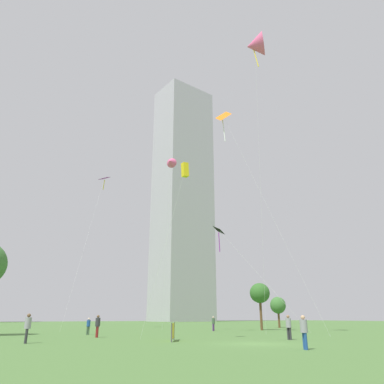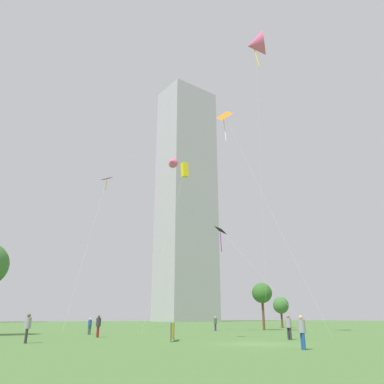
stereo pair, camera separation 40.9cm
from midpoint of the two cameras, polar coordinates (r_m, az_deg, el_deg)
ground at (r=25.70m, az=9.37°, el=-22.20°), size 280.00×280.00×0.00m
person_standing_0 at (r=39.54m, az=-16.06°, el=-19.18°), size 0.34×0.34×1.55m
person_standing_1 at (r=48.62m, az=3.07°, el=-19.53°), size 0.38×0.38×1.72m
person_standing_2 at (r=34.06m, az=-14.76°, el=-19.22°), size 0.40×0.40×1.80m
person_standing_3 at (r=27.96m, az=-24.52°, el=-18.36°), size 0.41×0.41×1.85m
person_standing_5 at (r=21.63m, az=16.40°, el=-19.76°), size 0.38×0.38×1.72m
person_standing_6 at (r=30.58m, az=14.34°, el=-19.38°), size 0.40×0.40×1.78m
kite_flying_0 at (r=46.96m, az=4.08°, el=-6.34°), size 6.74×8.82×12.53m
kite_flying_1 at (r=46.22m, az=4.69°, el=11.31°), size 6.53×8.97×25.96m
kite_flying_2 at (r=30.44m, az=-1.50°, el=3.35°), size 2.28×3.74×13.76m
kite_flying_3 at (r=49.20m, az=-3.56°, el=4.66°), size 2.64×6.35×21.91m
kite_flying_4 at (r=62.30m, az=-13.66°, el=1.90°), size 6.96×9.39×23.83m
kite_flying_5 at (r=47.49m, az=9.48°, el=21.52°), size 3.40×4.92×33.61m
park_tree_0 at (r=64.28m, az=12.99°, el=-16.75°), size 2.51×2.51×4.78m
park_tree_2 at (r=52.08m, az=10.22°, el=-15.21°), size 2.66×2.66×6.00m
distant_highrise_0 at (r=161.46m, az=-1.53°, el=-0.71°), size 24.73×19.96×103.51m
event_banner at (r=28.40m, az=-3.42°, el=-20.70°), size 1.42×2.50×1.26m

